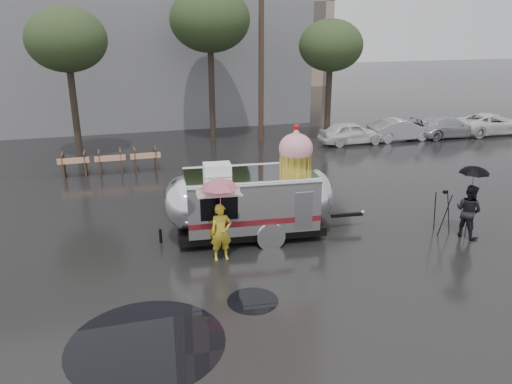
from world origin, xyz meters
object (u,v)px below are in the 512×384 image
object	(u,v)px
airstream_trailer	(252,198)
tripod	(443,208)
person_left	(221,232)
person_right	(468,211)

from	to	relation	value
airstream_trailer	tripod	xyz separation A→B (m)	(5.79, -1.43, -0.42)
person_left	tripod	size ratio (longest dim) A/B	1.14
person_right	tripod	distance (m)	0.73
tripod	person_right	bearing A→B (deg)	-45.62
person_left	person_right	distance (m)	7.67
person_left	tripod	world-z (taller)	person_left
airstream_trailer	person_right	xyz separation A→B (m)	(6.38, -1.87, -0.40)
airstream_trailer	tripod	distance (m)	5.98
person_left	tripod	xyz separation A→B (m)	(7.06, -0.09, 0.01)
airstream_trailer	person_right	world-z (taller)	airstream_trailer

